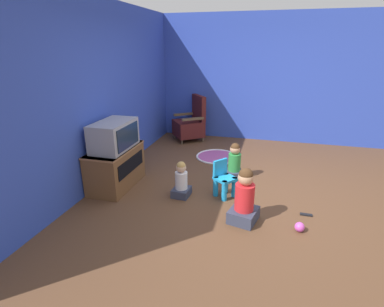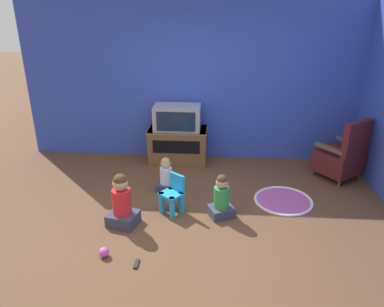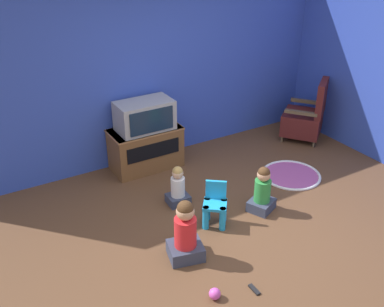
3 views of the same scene
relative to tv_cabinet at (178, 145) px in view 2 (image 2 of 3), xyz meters
name	(u,v)px [view 2 (image 2 of 3)]	position (x,y,z in m)	size (l,w,h in m)	color
ground_plane	(188,223)	(0.33, -1.91, -0.32)	(30.00, 30.00, 0.00)	brown
wall_back	(194,81)	(0.25, 0.34, 1.05)	(5.84, 0.12, 2.73)	#2D47B2
tv_cabinet	(178,145)	(0.00, 0.00, 0.00)	(1.00, 0.52, 0.61)	brown
television	(177,118)	(0.00, -0.02, 0.50)	(0.77, 0.46, 0.41)	#939399
black_armchair	(341,157)	(2.63, -0.45, 0.05)	(0.83, 0.83, 1.01)	brown
yellow_kid_chair	(173,197)	(0.10, -1.65, -0.09)	(0.37, 0.37, 0.53)	#1E99DB
play_mat	(283,201)	(1.64, -1.27, -0.31)	(0.83, 0.83, 0.04)	#A54C8C
child_watching_left	(122,203)	(-0.49, -1.99, -0.01)	(0.42, 0.39, 0.71)	#33384C
child_watching_center	(221,198)	(0.75, -1.71, -0.06)	(0.39, 0.37, 0.60)	#33384C
child_watching_right	(166,176)	(-0.06, -1.06, -0.09)	(0.28, 0.25, 0.53)	#33384C
toy_ball	(104,252)	(-0.55, -2.65, -0.26)	(0.11, 0.11, 0.11)	#CC4CB2
remote_control	(136,264)	(-0.16, -2.76, -0.31)	(0.05, 0.15, 0.02)	black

